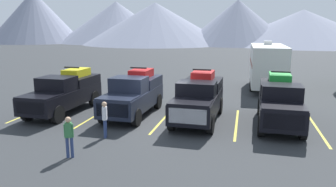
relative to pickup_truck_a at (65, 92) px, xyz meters
The scene contains 14 objects.
ground_plane 6.12m from the pickup_truck_a, ahead, with size 240.00×240.00×0.00m, color #2D3033.
pickup_truck_a is the anchor object (origin of this frame).
pickup_truck_b 4.12m from the pickup_truck_a, ahead, with size 2.22×5.51×2.61m.
pickup_truck_c 7.82m from the pickup_truck_a, ahead, with size 2.28×5.54×2.65m.
pickup_truck_d 11.93m from the pickup_truck_a, ahead, with size 2.23×5.59×2.64m.
lot_stripe_a 2.18m from the pickup_truck_a, behind, with size 0.12×5.50×0.01m, color gold.
lot_stripe_b 2.39m from the pickup_truck_a, ahead, with size 0.12×5.50×0.01m, color gold.
lot_stripe_c 6.07m from the pickup_truck_a, ahead, with size 0.12×5.50×0.01m, color gold.
lot_stripe_d 9.91m from the pickup_truck_a, ahead, with size 0.12×5.50×0.01m, color gold.
lot_stripe_e 13.78m from the pickup_truck_a, ahead, with size 0.12×5.50×0.01m, color gold.
camper_trailer_a 15.29m from the pickup_truck_a, 39.36° to the left, with size 2.59×7.99×3.78m.
person_a 7.18m from the pickup_truck_a, 58.35° to the right, with size 0.34×0.27×1.62m.
person_b 5.52m from the pickup_truck_a, 41.56° to the right, with size 0.25×0.36×1.66m.
mountain_ridge 75.27m from the pickup_truck_a, 86.04° to the left, with size 152.80×43.87×15.39m.
Camera 1 is at (4.19, -15.91, 4.96)m, focal length 34.84 mm.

